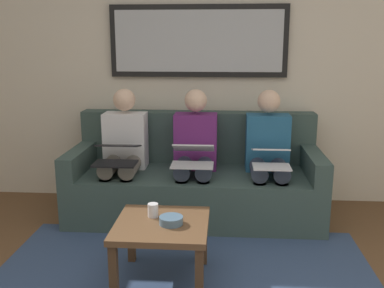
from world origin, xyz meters
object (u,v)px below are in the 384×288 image
at_px(laptop_white, 271,157).
at_px(laptop_silver, 193,155).
at_px(framed_mirror, 198,41).
at_px(cup, 153,210).
at_px(person_left, 268,152).
at_px(bowl, 171,220).
at_px(laptop_black, 117,153).
at_px(person_right, 123,149).
at_px(person_middle, 195,151).
at_px(coffee_table, 162,231).
at_px(couch, 195,180).

xyz_separation_m(laptop_white, laptop_silver, (0.64, -0.02, -0.00)).
bearing_deg(laptop_white, framed_mirror, -47.71).
bearing_deg(laptop_silver, cup, 76.04).
bearing_deg(laptop_white, person_left, -90.00).
bearing_deg(bowl, laptop_black, -58.56).
bearing_deg(framed_mirror, person_left, 144.47).
bearing_deg(framed_mirror, person_right, 35.53).
bearing_deg(bowl, person_left, -121.28).
distance_m(cup, laptop_silver, 0.87).
distance_m(bowl, laptop_black, 1.11).
height_order(laptop_white, person_middle, person_middle).
height_order(person_middle, person_right, same).
bearing_deg(person_middle, laptop_white, 158.92).
relative_size(coffee_table, laptop_black, 1.62).
relative_size(person_left, laptop_black, 3.09).
height_order(cup, bowl, cup).
bearing_deg(coffee_table, framed_mirror, -94.85).
bearing_deg(laptop_white, laptop_black, -0.20).
xyz_separation_m(bowl, laptop_black, (0.57, -0.93, 0.19)).
bearing_deg(coffee_table, person_right, -66.33).
relative_size(couch, laptop_silver, 5.93).
height_order(framed_mirror, cup, framed_mirror).
bearing_deg(laptop_silver, person_right, -19.88).
height_order(coffee_table, person_left, person_left).
xyz_separation_m(person_middle, laptop_black, (0.64, 0.24, 0.02)).
bearing_deg(laptop_silver, couch, -90.00).
height_order(person_middle, laptop_black, person_middle).
bearing_deg(laptop_silver, person_middle, -90.00).
xyz_separation_m(laptop_white, person_middle, (0.64, -0.25, -0.02)).
xyz_separation_m(couch, laptop_white, (-0.64, 0.32, 0.32)).
bearing_deg(person_right, person_middle, 180.00).
distance_m(cup, person_middle, 1.09).
bearing_deg(laptop_white, cup, 43.85).
bearing_deg(bowl, framed_mirror, -92.53).
bearing_deg(person_right, framed_mirror, -144.47).
relative_size(laptop_silver, laptop_black, 1.01).
height_order(coffee_table, person_right, person_right).
height_order(laptop_silver, person_right, person_right).
relative_size(coffee_table, person_middle, 0.52).
bearing_deg(laptop_white, person_right, -10.91).
height_order(couch, coffee_table, couch).
relative_size(couch, bowl, 14.46).
bearing_deg(coffee_table, laptop_black, -60.94).
bearing_deg(coffee_table, couch, -96.39).
height_order(couch, person_left, person_left).
distance_m(laptop_white, person_middle, 0.69).
relative_size(couch, person_right, 1.93).
relative_size(framed_mirror, coffee_table, 2.79).
height_order(couch, laptop_black, couch).
xyz_separation_m(couch, framed_mirror, (0.00, -0.39, 1.24)).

